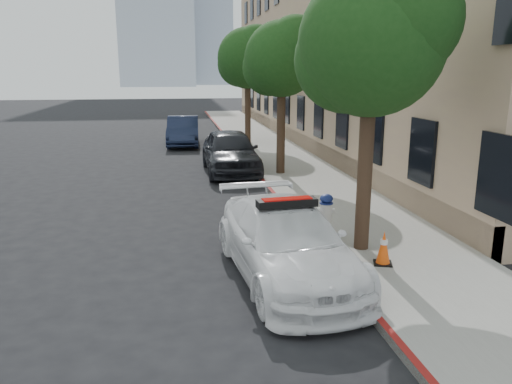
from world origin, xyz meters
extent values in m
plane|color=black|center=(0.00, 0.00, 0.00)|extent=(120.00, 120.00, 0.00)
cube|color=gray|center=(3.60, 10.00, 0.07)|extent=(3.20, 50.00, 0.15)
cube|color=maroon|center=(2.06, 10.00, 0.07)|extent=(0.12, 50.00, 0.15)
cube|color=tan|center=(9.20, 15.00, 5.00)|extent=(8.00, 36.00, 10.00)
cube|color=#9EA8B7|center=(9.00, 135.00, 22.00)|extent=(14.00, 14.00, 44.00)
cylinder|color=black|center=(2.90, -2.00, 1.80)|extent=(0.30, 0.30, 3.30)
sphere|color=#173E13|center=(2.90, -2.00, 4.25)|extent=(2.80, 2.80, 2.80)
sphere|color=#173E13|center=(3.30, -2.30, 4.65)|extent=(2.24, 2.24, 2.24)
sphere|color=#173E13|center=(2.55, -1.70, 3.95)|extent=(2.10, 2.10, 2.10)
cylinder|color=black|center=(2.90, 6.00, 1.74)|extent=(0.30, 0.30, 3.19)
sphere|color=#173E13|center=(2.90, 6.00, 4.14)|extent=(2.60, 2.60, 2.60)
sphere|color=#173E13|center=(3.30, 5.70, 4.54)|extent=(2.08, 2.08, 2.08)
sphere|color=#173E13|center=(2.55, 6.30, 3.84)|extent=(1.95, 1.95, 1.95)
cylinder|color=black|center=(2.90, 14.00, 1.86)|extent=(0.30, 0.30, 3.41)
sphere|color=#173E13|center=(2.90, 14.00, 4.36)|extent=(3.00, 3.00, 3.00)
sphere|color=#173E13|center=(3.30, 13.70, 4.76)|extent=(2.40, 2.40, 2.40)
sphere|color=#173E13|center=(2.55, 14.30, 4.06)|extent=(2.25, 2.25, 2.25)
imported|color=white|center=(1.10, -2.88, 0.68)|extent=(2.34, 4.87, 1.37)
cube|color=black|center=(1.10, -2.88, 1.43)|extent=(1.12, 0.38, 0.14)
cube|color=#A50A07|center=(1.10, -2.88, 1.49)|extent=(0.92, 0.30, 0.06)
imported|color=black|center=(1.20, 7.08, 0.81)|extent=(1.97, 4.78, 1.62)
imported|color=#151D36|center=(-0.38, 14.60, 0.73)|extent=(1.75, 4.53, 1.47)
cylinder|color=silver|center=(2.43, -1.03, 0.21)|extent=(0.36, 0.36, 0.11)
cylinder|color=silver|center=(2.43, -1.03, 0.57)|extent=(0.27, 0.27, 0.62)
ellipsoid|color=navy|center=(2.43, -1.03, 0.98)|extent=(0.29, 0.29, 0.20)
cylinder|color=silver|center=(2.43, -1.03, 0.71)|extent=(0.40, 0.24, 0.11)
cylinder|color=silver|center=(2.43, -1.03, 0.71)|extent=(0.18, 0.23, 0.11)
cube|color=black|center=(2.98, -2.92, 0.16)|extent=(0.43, 0.43, 0.03)
cone|color=#FF530D|center=(2.98, -2.92, 0.49)|extent=(0.26, 0.26, 0.62)
cylinder|color=white|center=(2.98, -2.92, 0.59)|extent=(0.14, 0.14, 0.09)
camera|label=1|loc=(-0.86, -11.33, 3.73)|focal=35.00mm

